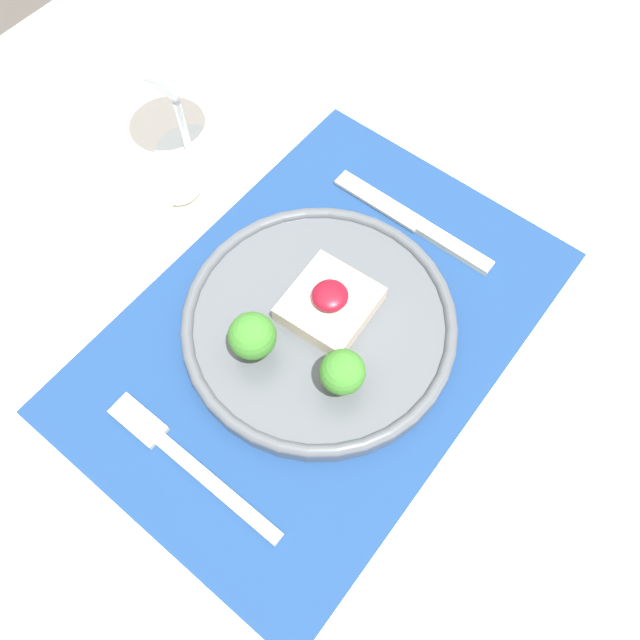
% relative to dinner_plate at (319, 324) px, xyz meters
% --- Properties ---
extents(ground_plane, '(8.00, 8.00, 0.00)m').
position_rel_dinner_plate_xyz_m(ground_plane, '(0.00, 0.00, -0.76)').
color(ground_plane, '#4C4742').
extents(dining_table, '(1.33, 1.17, 0.74)m').
position_rel_dinner_plate_xyz_m(dining_table, '(0.00, 0.00, -0.10)').
color(dining_table, white).
rests_on(dining_table, ground_plane).
extents(placemat, '(0.48, 0.33, 0.00)m').
position_rel_dinner_plate_xyz_m(placemat, '(0.00, 0.00, -0.02)').
color(placemat, navy).
rests_on(placemat, dining_table).
extents(dinner_plate, '(0.27, 0.27, 0.07)m').
position_rel_dinner_plate_xyz_m(dinner_plate, '(0.00, 0.00, 0.00)').
color(dinner_plate, '#4C5156').
rests_on(dinner_plate, placemat).
extents(fork, '(0.02, 0.19, 0.01)m').
position_rel_dinner_plate_xyz_m(fork, '(-0.17, 0.02, -0.01)').
color(fork, beige).
rests_on(fork, placemat).
extents(knife, '(0.02, 0.19, 0.01)m').
position_rel_dinner_plate_xyz_m(knife, '(0.16, -0.01, -0.01)').
color(knife, beige).
rests_on(knife, placemat).
extents(spoon, '(0.18, 0.04, 0.01)m').
position_rel_dinner_plate_xyz_m(spoon, '(0.02, 0.22, -0.01)').
color(spoon, beige).
rests_on(spoon, dining_table).
extents(wine_glass_near, '(0.09, 0.09, 0.15)m').
position_rel_dinner_plate_xyz_m(wine_glass_near, '(0.09, 0.26, 0.09)').
color(wine_glass_near, white).
rests_on(wine_glass_near, dining_table).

